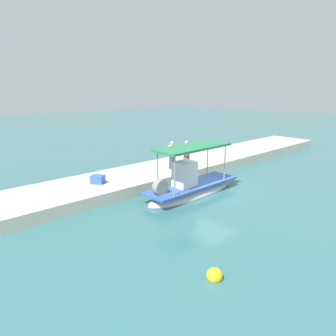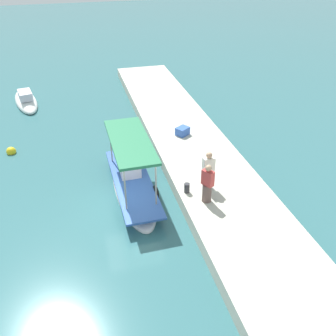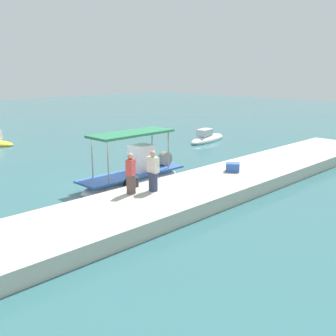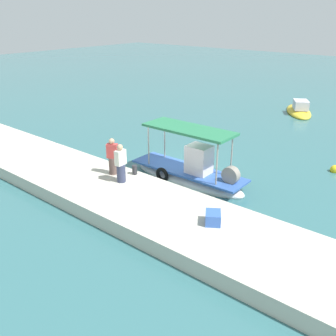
{
  "view_description": "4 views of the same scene",
  "coord_description": "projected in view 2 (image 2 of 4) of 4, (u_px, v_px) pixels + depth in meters",
  "views": [
    {
      "loc": [
        13.17,
        10.74,
        5.73
      ],
      "look_at": [
        0.97,
        -2.47,
        1.05
      ],
      "focal_mm": 33.37,
      "sensor_mm": 36.0,
      "label": 1
    },
    {
      "loc": [
        -12.95,
        1.76,
        10.15
      ],
      "look_at": [
        1.06,
        -1.95,
        1.07
      ],
      "focal_mm": 39.89,
      "sensor_mm": 36.0,
      "label": 2
    },
    {
      "loc": [
        -11.6,
        -15.74,
        5.81
      ],
      "look_at": [
        1.62,
        -2.42,
        1.15
      ],
      "focal_mm": 43.04,
      "sensor_mm": 36.0,
      "label": 3
    },
    {
      "loc": [
        11.41,
        -14.17,
        7.83
      ],
      "look_at": [
        1.24,
        -1.91,
        1.21
      ],
      "focal_mm": 40.95,
      "sensor_mm": 36.0,
      "label": 4
    }
  ],
  "objects": [
    {
      "name": "fisherman_near_bollard",
      "position": [
        208.0,
        172.0,
        16.14
      ],
      "size": [
        0.42,
        0.52,
        1.78
      ],
      "color": "#343A56",
      "rests_on": "dock_quay"
    },
    {
      "name": "mooring_bollard",
      "position": [
        187.0,
        188.0,
        16.13
      ],
      "size": [
        0.24,
        0.24,
        0.44
      ],
      "primitive_type": "cylinder",
      "color": "#2D2D33",
      "rests_on": "dock_quay"
    },
    {
      "name": "moored_boat_near",
      "position": [
        26.0,
        101.0,
        26.33
      ],
      "size": [
        4.95,
        2.27,
        1.28
      ],
      "color": "white",
      "rests_on": "ground_plane"
    },
    {
      "name": "dock_quay",
      "position": [
        218.0,
        188.0,
        17.09
      ],
      "size": [
        36.0,
        4.02,
        0.63
      ],
      "primitive_type": "cube",
      "color": "beige",
      "rests_on": "ground_plane"
    },
    {
      "name": "fisherman_by_crate",
      "position": [
        207.0,
        185.0,
        15.3
      ],
      "size": [
        0.57,
        0.53,
        1.76
      ],
      "color": "brown",
      "rests_on": "dock_quay"
    },
    {
      "name": "cargo_crate",
      "position": [
        183.0,
        131.0,
        20.8
      ],
      "size": [
        0.84,
        0.88,
        0.44
      ],
      "primitive_type": "cube",
      "rotation": [
        0.0,
        0.0,
        2.16
      ],
      "color": "#365FB8",
      "rests_on": "dock_quay"
    },
    {
      "name": "main_fishing_boat",
      "position": [
        132.0,
        182.0,
        17.24
      ],
      "size": [
        6.25,
        1.83,
        3.05
      ],
      "color": "silver",
      "rests_on": "ground_plane"
    },
    {
      "name": "ground_plane",
      "position": [
        131.0,
        207.0,
        16.38
      ],
      "size": [
        120.0,
        120.0,
        0.0
      ],
      "primitive_type": "plane",
      "color": "#33666B"
    },
    {
      "name": "marker_buoy",
      "position": [
        11.0,
        151.0,
        20.37
      ],
      "size": [
        0.51,
        0.51,
        0.51
      ],
      "color": "yellow",
      "rests_on": "ground_plane"
    }
  ]
}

